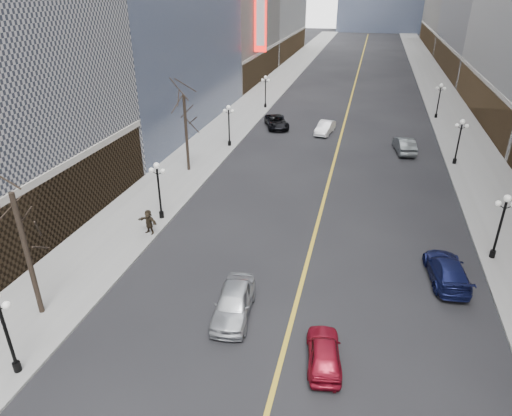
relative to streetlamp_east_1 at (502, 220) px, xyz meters
The scene contains 20 objects.
sidewalk_east 40.16m from the streetlamp_east_1, 86.85° to the left, with size 6.00×230.00×0.15m, color gray.
sidewalk_west 47.68m from the streetlamp_east_1, 122.82° to the left, with size 6.00×230.00×0.15m, color gray.
lane_line 51.45m from the streetlamp_east_1, 103.28° to the left, with size 0.25×200.00×0.02m, color gold.
streetlamp_east_1 is the anchor object (origin of this frame).
streetlamp_east_2 18.00m from the streetlamp_east_1, 90.00° to the left, with size 1.26×0.44×4.52m.
streetlamp_east_3 36.00m from the streetlamp_east_1, 90.00° to the left, with size 1.26×0.44×4.52m.
streetlamp_west_0 28.51m from the streetlamp_east_1, 145.86° to the right, with size 1.26×0.44×4.52m.
streetlamp_west_1 23.60m from the streetlamp_east_1, behind, with size 1.26×0.44×4.52m.
streetlamp_west_2 29.68m from the streetlamp_east_1, 142.67° to the left, with size 1.26×0.44×4.52m.
streetlamp_west_3 43.05m from the streetlamp_east_1, 123.25° to the left, with size 1.26×0.44×4.52m.
theatre_marquee 57.87m from the streetlamp_east_1, 118.97° to the left, with size 2.00×0.55×12.00m.
tree_west_near 28.20m from the streetlamp_east_1, 154.62° to the right, with size 3.60×3.60×7.92m.
tree_west_far 27.41m from the streetlamp_east_1, 158.43° to the left, with size 3.60×3.60×7.92m.
car_nb_near 17.88m from the streetlamp_east_1, 147.55° to the right, with size 1.95×4.86×1.66m, color #B9BDC1.
car_nb_mid 29.10m from the streetlamp_east_1, 118.40° to the left, with size 1.56×4.48×1.48m, color white.
car_nb_far 33.38m from the streetlamp_east_1, 126.88° to the left, with size 2.51×5.43×1.51m, color black.
car_sb_near 5.12m from the streetlamp_east_1, 134.96° to the right, with size 2.09×5.13×1.49m, color #121847.
car_sb_mid 15.59m from the streetlamp_east_1, 129.42° to the right, with size 1.59×3.94×1.34m, color maroon.
car_sb_far 21.38m from the streetlamp_east_1, 102.96° to the left, with size 1.72×4.94×1.63m, color #52585B.
ped_west_far 23.61m from the streetlamp_east_1, behind, with size 1.71×0.49×1.84m, color black.
Camera 1 is at (2.79, 1.39, 16.42)m, focal length 32.00 mm.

